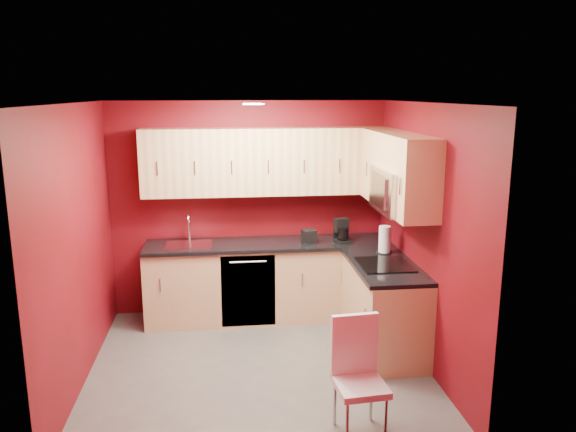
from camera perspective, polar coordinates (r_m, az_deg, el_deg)
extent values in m
plane|color=#53504D|center=(5.64, -2.99, -14.93)|extent=(3.20, 3.20, 0.00)
plane|color=white|center=(5.00, -3.32, 11.40)|extent=(3.20, 3.20, 0.00)
plane|color=maroon|center=(6.64, -3.97, 0.79)|extent=(3.20, 0.00, 3.20)
plane|color=maroon|center=(3.76, -1.69, -8.49)|extent=(3.20, 0.00, 3.20)
plane|color=maroon|center=(5.33, -20.60, -2.93)|extent=(0.00, 3.00, 3.00)
plane|color=maroon|center=(5.51, 13.71, -1.99)|extent=(0.00, 3.00, 3.00)
cube|color=tan|center=(6.58, -1.98, -6.67)|extent=(2.80, 0.60, 0.87)
cube|color=tan|center=(5.89, 9.67, -9.18)|extent=(0.60, 1.30, 0.87)
cube|color=black|center=(6.43, -2.00, -2.88)|extent=(2.80, 0.63, 0.04)
cube|color=black|center=(5.72, 9.74, -5.01)|extent=(0.63, 1.27, 0.04)
cube|color=#DCC27C|center=(6.38, -2.17, 5.57)|extent=(2.80, 0.35, 0.75)
cube|color=#DCC27C|center=(6.16, 9.67, 5.15)|extent=(0.35, 0.57, 0.75)
cube|color=#DCC27C|center=(5.07, 13.31, 3.43)|extent=(0.35, 0.22, 0.75)
cube|color=#DCC27C|center=(5.50, 11.69, 6.41)|extent=(0.35, 0.76, 0.33)
cube|color=silver|center=(5.54, 11.27, 2.55)|extent=(0.40, 0.76, 0.42)
cube|color=black|center=(5.49, 9.38, 2.53)|extent=(0.02, 0.62, 0.33)
cylinder|color=silver|center=(5.27, 9.85, 2.10)|extent=(0.02, 0.02, 0.29)
cube|color=black|center=(5.68, 9.80, -4.88)|extent=(0.50, 0.55, 0.01)
cube|color=silver|center=(6.41, -10.05, -2.97)|extent=(0.52, 0.42, 0.02)
cylinder|color=silver|center=(6.57, -10.00, -1.37)|extent=(0.02, 0.02, 0.26)
torus|color=silver|center=(6.47, -10.07, -0.40)|extent=(0.02, 0.16, 0.16)
cylinder|color=silver|center=(6.42, -10.09, -1.06)|extent=(0.02, 0.02, 0.12)
cube|color=black|center=(6.29, -4.05, -7.60)|extent=(0.60, 0.02, 0.82)
cylinder|color=white|center=(5.30, -3.52, 11.29)|extent=(0.20, 0.20, 0.01)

